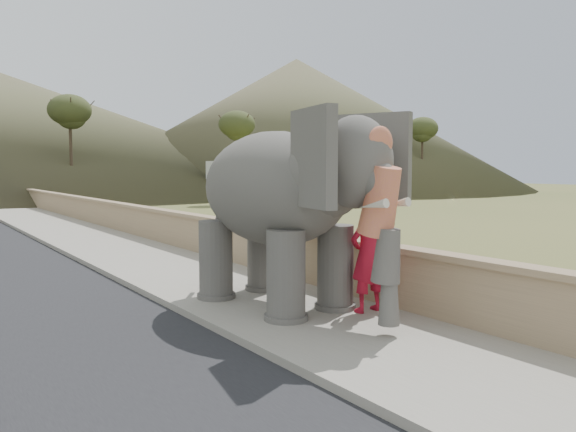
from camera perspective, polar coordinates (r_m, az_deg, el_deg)
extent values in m
plane|color=olive|center=(8.04, 9.76, -13.57)|extent=(160.00, 160.00, 0.00)
cube|color=#9E9687|center=(16.50, -15.52, -3.86)|extent=(3.00, 120.00, 0.15)
cube|color=tan|center=(17.04, -10.32, -1.87)|extent=(0.30, 120.00, 1.10)
imported|color=brown|center=(22.37, -1.03, -0.10)|extent=(1.45, 1.39, 1.17)
imported|color=silver|center=(46.83, -2.44, 2.68)|extent=(4.44, 2.34, 1.44)
cube|color=white|center=(48.66, -1.91, 3.74)|extent=(11.06, 2.76, 3.10)
cube|color=gold|center=(54.41, 9.54, 3.80)|extent=(11.18, 3.46, 3.10)
cone|color=brown|center=(70.97, 0.86, 9.32)|extent=(56.00, 56.00, 16.00)
imported|color=#A81126|center=(9.38, 8.11, -3.97)|extent=(0.69, 0.45, 1.90)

